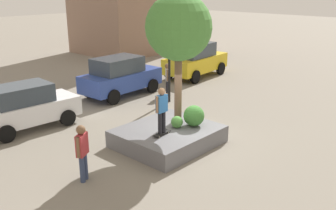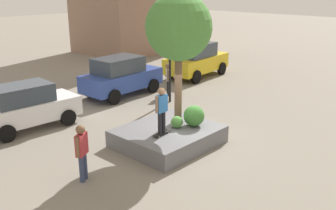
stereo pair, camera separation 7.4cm
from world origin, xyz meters
name	(u,v)px [view 2 (the right image)]	position (x,y,z in m)	size (l,w,h in m)	color
ground_plane	(182,141)	(0.00, 0.00, 0.00)	(120.00, 120.00, 0.00)	gray
planter_ledge	(168,136)	(-0.56, 0.23, 0.32)	(3.47, 2.98, 0.63)	slate
plaza_tree	(179,28)	(0.27, 0.47, 4.18)	(2.42, 2.42, 4.79)	brown
boxwood_shrub	(194,116)	(0.29, -0.29, 1.03)	(0.78, 0.78, 0.78)	#3D7A33
hedge_clump	(177,122)	(-0.29, 0.03, 0.86)	(0.44, 0.44, 0.44)	#4C8C3D
skateboard	(162,133)	(-1.17, -0.04, 0.69)	(0.82, 0.29, 0.07)	black
skateboarder	(162,107)	(-1.17, -0.04, 1.65)	(0.56, 0.25, 1.64)	black
police_car	(27,106)	(-3.26, 5.57, 0.95)	(4.10, 2.07, 1.87)	white
sedan_parked	(121,76)	(2.51, 6.49, 1.05)	(4.50, 2.23, 2.06)	#2D479E
taxi_cab	(196,60)	(8.49, 6.22, 1.10)	(4.81, 2.50, 2.17)	gold
traffic_light_corner	(170,41)	(3.39, 3.79, 3.07)	(0.35, 0.37, 4.49)	black
pedestrian_crossing	(82,149)	(-4.27, 0.26, 1.03)	(0.54, 0.41, 1.79)	navy
bystander_watching	(168,77)	(4.18, 4.65, 0.99)	(0.46, 0.46, 1.71)	black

